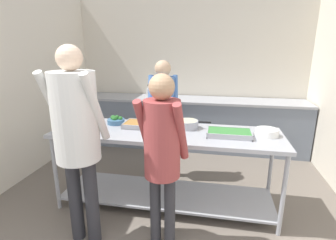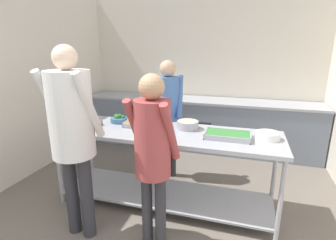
{
  "view_description": "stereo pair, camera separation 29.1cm",
  "coord_description": "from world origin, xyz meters",
  "px_view_note": "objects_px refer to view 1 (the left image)",
  "views": [
    {
      "loc": [
        0.54,
        -0.83,
        1.78
      ],
      "look_at": [
        0.01,
        1.92,
        0.99
      ],
      "focal_mm": 28.0,
      "sensor_mm": 36.0,
      "label": 1
    },
    {
      "loc": [
        0.82,
        -0.76,
        1.78
      ],
      "look_at": [
        0.01,
        1.92,
        0.99
      ],
      "focal_mm": 28.0,
      "sensor_mm": 36.0,
      "label": 2
    }
  ],
  "objects_px": {
    "sauce_pan": "(188,124)",
    "serving_tray_greens": "(77,128)",
    "broccoli_bowl": "(116,121)",
    "guest_serving_right": "(162,145)",
    "water_bottle": "(149,92)",
    "serving_tray_roast": "(146,125)",
    "cook_behind_counter": "(163,106)",
    "guest_serving_left": "(76,128)",
    "plate_stack": "(267,132)",
    "serving_tray_vegetables": "(229,133)"
  },
  "relations": [
    {
      "from": "serving_tray_vegetables",
      "to": "guest_serving_left",
      "type": "bearing_deg",
      "value": -151.66
    },
    {
      "from": "serving_tray_vegetables",
      "to": "guest_serving_left",
      "type": "height_order",
      "value": "guest_serving_left"
    },
    {
      "from": "serving_tray_greens",
      "to": "plate_stack",
      "type": "bearing_deg",
      "value": 5.67
    },
    {
      "from": "serving_tray_greens",
      "to": "serving_tray_roast",
      "type": "distance_m",
      "value": 0.76
    },
    {
      "from": "broccoli_bowl",
      "to": "cook_behind_counter",
      "type": "distance_m",
      "value": 0.69
    },
    {
      "from": "serving_tray_vegetables",
      "to": "guest_serving_right",
      "type": "height_order",
      "value": "guest_serving_right"
    },
    {
      "from": "broccoli_bowl",
      "to": "serving_tray_roast",
      "type": "bearing_deg",
      "value": -9.05
    },
    {
      "from": "water_bottle",
      "to": "broccoli_bowl",
      "type": "bearing_deg",
      "value": -88.9
    },
    {
      "from": "serving_tray_greens",
      "to": "serving_tray_roast",
      "type": "relative_size",
      "value": 0.78
    },
    {
      "from": "serving_tray_roast",
      "to": "guest_serving_left",
      "type": "xyz_separation_m",
      "value": [
        -0.38,
        -0.83,
        0.2
      ]
    },
    {
      "from": "guest_serving_right",
      "to": "cook_behind_counter",
      "type": "relative_size",
      "value": 0.98
    },
    {
      "from": "plate_stack",
      "to": "guest_serving_right",
      "type": "bearing_deg",
      "value": -142.69
    },
    {
      "from": "guest_serving_left",
      "to": "cook_behind_counter",
      "type": "bearing_deg",
      "value": 71.9
    },
    {
      "from": "serving_tray_greens",
      "to": "broccoli_bowl",
      "type": "height_order",
      "value": "broccoli_bowl"
    },
    {
      "from": "serving_tray_roast",
      "to": "water_bottle",
      "type": "relative_size",
      "value": 2.09
    },
    {
      "from": "broccoli_bowl",
      "to": "guest_serving_left",
      "type": "bearing_deg",
      "value": -89.3
    },
    {
      "from": "serving_tray_greens",
      "to": "water_bottle",
      "type": "relative_size",
      "value": 1.63
    },
    {
      "from": "serving_tray_vegetables",
      "to": "water_bottle",
      "type": "height_order",
      "value": "water_bottle"
    },
    {
      "from": "cook_behind_counter",
      "to": "sauce_pan",
      "type": "bearing_deg",
      "value": -52.86
    },
    {
      "from": "broccoli_bowl",
      "to": "sauce_pan",
      "type": "height_order",
      "value": "broccoli_bowl"
    },
    {
      "from": "serving_tray_vegetables",
      "to": "serving_tray_roast",
      "type": "bearing_deg",
      "value": 172.13
    },
    {
      "from": "cook_behind_counter",
      "to": "water_bottle",
      "type": "height_order",
      "value": "cook_behind_counter"
    },
    {
      "from": "serving_tray_vegetables",
      "to": "cook_behind_counter",
      "type": "xyz_separation_m",
      "value": [
        -0.84,
        0.69,
        0.09
      ]
    },
    {
      "from": "broccoli_bowl",
      "to": "guest_serving_right",
      "type": "xyz_separation_m",
      "value": [
        0.74,
        -0.83,
        0.06
      ]
    },
    {
      "from": "cook_behind_counter",
      "to": "water_bottle",
      "type": "distance_m",
      "value": 1.22
    },
    {
      "from": "guest_serving_right",
      "to": "broccoli_bowl",
      "type": "bearing_deg",
      "value": 131.69
    },
    {
      "from": "guest_serving_left",
      "to": "broccoli_bowl",
      "type": "bearing_deg",
      "value": 90.7
    },
    {
      "from": "guest_serving_left",
      "to": "water_bottle",
      "type": "xyz_separation_m",
      "value": [
        -0.04,
        2.51,
        -0.11
      ]
    },
    {
      "from": "guest_serving_left",
      "to": "water_bottle",
      "type": "relative_size",
      "value": 7.59
    },
    {
      "from": "broccoli_bowl",
      "to": "plate_stack",
      "type": "height_order",
      "value": "broccoli_bowl"
    },
    {
      "from": "serving_tray_greens",
      "to": "sauce_pan",
      "type": "xyz_separation_m",
      "value": [
        1.19,
        0.3,
        0.02
      ]
    },
    {
      "from": "sauce_pan",
      "to": "water_bottle",
      "type": "distance_m",
      "value": 1.86
    },
    {
      "from": "sauce_pan",
      "to": "cook_behind_counter",
      "type": "bearing_deg",
      "value": 127.14
    },
    {
      "from": "plate_stack",
      "to": "serving_tray_roast",
      "type": "bearing_deg",
      "value": 177.85
    },
    {
      "from": "guest_serving_right",
      "to": "water_bottle",
      "type": "distance_m",
      "value": 2.57
    },
    {
      "from": "guest_serving_right",
      "to": "water_bottle",
      "type": "bearing_deg",
      "value": 107.53
    },
    {
      "from": "sauce_pan",
      "to": "serving_tray_roast",
      "type": "bearing_deg",
      "value": -174.45
    },
    {
      "from": "serving_tray_vegetables",
      "to": "cook_behind_counter",
      "type": "relative_size",
      "value": 0.28
    },
    {
      "from": "serving_tray_vegetables",
      "to": "cook_behind_counter",
      "type": "bearing_deg",
      "value": 140.55
    },
    {
      "from": "plate_stack",
      "to": "cook_behind_counter",
      "type": "xyz_separation_m",
      "value": [
        -1.23,
        0.62,
        0.08
      ]
    },
    {
      "from": "cook_behind_counter",
      "to": "serving_tray_roast",
      "type": "bearing_deg",
      "value": -98.13
    },
    {
      "from": "cook_behind_counter",
      "to": "serving_tray_greens",
      "type": "bearing_deg",
      "value": -134.28
    },
    {
      "from": "broccoli_bowl",
      "to": "cook_behind_counter",
      "type": "height_order",
      "value": "cook_behind_counter"
    },
    {
      "from": "plate_stack",
      "to": "guest_serving_right",
      "type": "xyz_separation_m",
      "value": [
        -0.95,
        -0.72,
        0.06
      ]
    },
    {
      "from": "cook_behind_counter",
      "to": "serving_tray_vegetables",
      "type": "bearing_deg",
      "value": -39.45
    },
    {
      "from": "broccoli_bowl",
      "to": "serving_tray_roast",
      "type": "distance_m",
      "value": 0.39
    },
    {
      "from": "serving_tray_roast",
      "to": "sauce_pan",
      "type": "xyz_separation_m",
      "value": [
        0.48,
        0.05,
        0.02
      ]
    },
    {
      "from": "serving_tray_vegetables",
      "to": "water_bottle",
      "type": "relative_size",
      "value": 1.91
    },
    {
      "from": "cook_behind_counter",
      "to": "plate_stack",
      "type": "bearing_deg",
      "value": -26.67
    },
    {
      "from": "sauce_pan",
      "to": "serving_tray_greens",
      "type": "bearing_deg",
      "value": -166.03
    }
  ]
}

